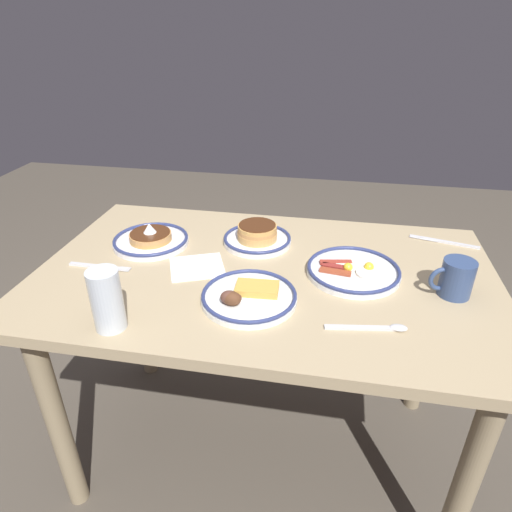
# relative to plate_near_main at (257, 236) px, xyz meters

# --- Properties ---
(ground_plane) EXTENTS (6.00, 6.00, 0.00)m
(ground_plane) POSITION_rel_plate_near_main_xyz_m (-0.05, 0.17, -0.76)
(ground_plane) COLOR #4F473C
(dining_table) EXTENTS (1.29, 0.78, 0.74)m
(dining_table) POSITION_rel_plate_near_main_xyz_m (-0.05, 0.17, -0.13)
(dining_table) COLOR tan
(dining_table) RESTS_ON ground_plane
(plate_near_main) EXTENTS (0.21, 0.21, 0.06)m
(plate_near_main) POSITION_rel_plate_near_main_xyz_m (0.00, 0.00, 0.00)
(plate_near_main) COLOR white
(plate_near_main) RESTS_ON dining_table
(plate_center_pancakes) EXTENTS (0.24, 0.24, 0.05)m
(plate_center_pancakes) POSITION_rel_plate_near_main_xyz_m (-0.04, 0.32, -0.01)
(plate_center_pancakes) COLOR white
(plate_center_pancakes) RESTS_ON dining_table
(plate_far_companion) EXTENTS (0.24, 0.24, 0.07)m
(plate_far_companion) POSITION_rel_plate_near_main_xyz_m (0.33, 0.07, -0.01)
(plate_far_companion) COLOR white
(plate_far_companion) RESTS_ON dining_table
(plate_far_side) EXTENTS (0.26, 0.26, 0.04)m
(plate_far_side) POSITION_rel_plate_near_main_xyz_m (-0.30, 0.14, -0.01)
(plate_far_side) COLOR white
(plate_far_side) RESTS_ON dining_table
(coffee_mug) EXTENTS (0.11, 0.08, 0.10)m
(coffee_mug) POSITION_rel_plate_near_main_xyz_m (-0.55, 0.20, 0.03)
(coffee_mug) COLOR #334772
(coffee_mug) RESTS_ON dining_table
(drinking_glass) EXTENTS (0.07, 0.07, 0.15)m
(drinking_glass) POSITION_rel_plate_near_main_xyz_m (0.26, 0.48, 0.04)
(drinking_glass) COLOR silver
(drinking_glass) RESTS_ON dining_table
(paper_napkin) EXTENTS (0.19, 0.19, 0.00)m
(paper_napkin) POSITION_rel_plate_near_main_xyz_m (0.14, 0.18, -0.02)
(paper_napkin) COLOR white
(paper_napkin) RESTS_ON dining_table
(fork_near) EXTENTS (0.19, 0.02, 0.01)m
(fork_near) POSITION_rel_plate_near_main_xyz_m (0.42, 0.23, -0.02)
(fork_near) COLOR silver
(fork_near) RESTS_ON dining_table
(butter_knife) EXTENTS (0.21, 0.07, 0.01)m
(butter_knife) POSITION_rel_plate_near_main_xyz_m (-0.58, -0.11, -0.02)
(butter_knife) COLOR silver
(butter_knife) RESTS_ON dining_table
(tea_spoon) EXTENTS (0.19, 0.04, 0.01)m
(tea_spoon) POSITION_rel_plate_near_main_xyz_m (-0.35, 0.38, -0.02)
(tea_spoon) COLOR silver
(tea_spoon) RESTS_ON dining_table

